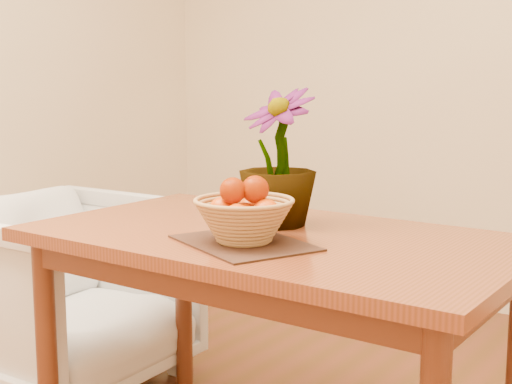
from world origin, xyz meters
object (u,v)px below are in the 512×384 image
Objects in this scene: table at (272,263)px; wicker_basket at (244,222)px; potted_plant at (278,157)px; armchair at (66,284)px.

wicker_basket reaches higher than table.
potted_plant is 1.12m from armchair.
potted_plant reaches higher than wicker_basket.
armchair is at bearing -169.75° from potted_plant.
table is 0.22m from wicker_basket.
table is at bearing -54.89° from potted_plant.
table is at bearing -97.20° from armchair.
armchair is at bearing 174.76° from table.
table is 1.05m from armchair.
table is 1.72× the size of armchair.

